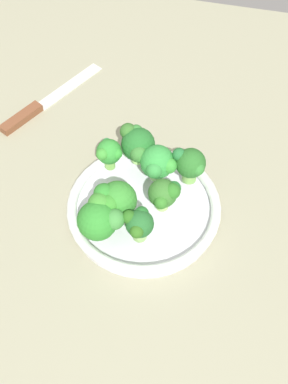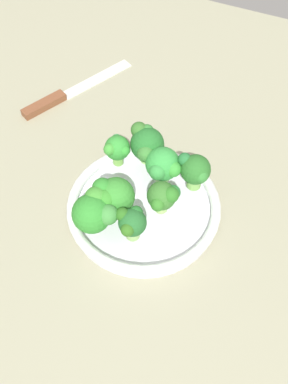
{
  "view_description": "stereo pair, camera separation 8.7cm",
  "coord_description": "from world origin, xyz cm",
  "px_view_note": "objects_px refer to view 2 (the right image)",
  "views": [
    {
      "loc": [
        10.99,
        -50.29,
        75.96
      ],
      "look_at": [
        -0.9,
        0.12,
        6.13
      ],
      "focal_mm": 49.14,
      "sensor_mm": 36.0,
      "label": 1
    },
    {
      "loc": [
        19.25,
        -47.6,
        75.96
      ],
      "look_at": [
        -0.9,
        0.12,
        6.13
      ],
      "focal_mm": 49.14,
      "sensor_mm": 36.0,
      "label": 2
    }
  ],
  "objects_px": {
    "broccoli_floret_3": "(195,170)",
    "broccoli_floret_6": "(117,148)",
    "knife": "(64,95)",
    "broccoli_floret_2": "(163,166)",
    "broccoli_floret_5": "(94,212)",
    "broccoli_floret_0": "(130,222)",
    "broccoli_floret_4": "(146,144)",
    "broccoli_floret_1": "(163,197)",
    "broccoli_floret_7": "(113,196)",
    "bowl": "(144,208)"
  },
  "relations": [
    {
      "from": "broccoli_floret_3",
      "to": "broccoli_floret_6",
      "type": "xyz_separation_m",
      "value": [
        -0.14,
        -0.0,
        -0.0
      ]
    },
    {
      "from": "broccoli_floret_0",
      "to": "broccoli_floret_1",
      "type": "xyz_separation_m",
      "value": [
        0.03,
        0.06,
        -0.0
      ]
    },
    {
      "from": "broccoli_floret_7",
      "to": "knife",
      "type": "xyz_separation_m",
      "value": [
        -0.23,
        0.24,
        -0.07
      ]
    },
    {
      "from": "broccoli_floret_0",
      "to": "broccoli_floret_4",
      "type": "relative_size",
      "value": 0.86
    },
    {
      "from": "broccoli_floret_5",
      "to": "broccoli_floret_6",
      "type": "relative_size",
      "value": 1.23
    },
    {
      "from": "broccoli_floret_0",
      "to": "broccoli_floret_6",
      "type": "distance_m",
      "value": 0.15
    },
    {
      "from": "broccoli_floret_0",
      "to": "broccoli_floret_2",
      "type": "bearing_deg",
      "value": 86.79
    },
    {
      "from": "broccoli_floret_3",
      "to": "broccoli_floret_0",
      "type": "bearing_deg",
      "value": -114.09
    },
    {
      "from": "broccoli_floret_0",
      "to": "broccoli_floret_1",
      "type": "bearing_deg",
      "value": 64.71
    },
    {
      "from": "broccoli_floret_1",
      "to": "broccoli_floret_4",
      "type": "relative_size",
      "value": 0.86
    },
    {
      "from": "broccoli_floret_4",
      "to": "broccoli_floret_5",
      "type": "xyz_separation_m",
      "value": [
        -0.02,
        -0.16,
        -0.0
      ]
    },
    {
      "from": "broccoli_floret_2",
      "to": "broccoli_floret_6",
      "type": "relative_size",
      "value": 1.12
    },
    {
      "from": "broccoli_floret_4",
      "to": "broccoli_floret_5",
      "type": "bearing_deg",
      "value": -97.33
    },
    {
      "from": "broccoli_floret_0",
      "to": "broccoli_floret_2",
      "type": "xyz_separation_m",
      "value": [
        0.01,
        0.13,
        0.0
      ]
    },
    {
      "from": "broccoli_floret_1",
      "to": "broccoli_floret_6",
      "type": "distance_m",
      "value": 0.13
    },
    {
      "from": "broccoli_floret_1",
      "to": "broccoli_floret_4",
      "type": "height_order",
      "value": "broccoli_floret_4"
    },
    {
      "from": "broccoli_floret_4",
      "to": "broccoli_floret_1",
      "type": "bearing_deg",
      "value": -53.78
    },
    {
      "from": "broccoli_floret_3",
      "to": "knife",
      "type": "relative_size",
      "value": 0.28
    },
    {
      "from": "broccoli_floret_4",
      "to": "knife",
      "type": "bearing_deg",
      "value": 154.0
    },
    {
      "from": "broccoli_floret_1",
      "to": "broccoli_floret_7",
      "type": "height_order",
      "value": "broccoli_floret_7"
    },
    {
      "from": "broccoli_floret_2",
      "to": "broccoli_floret_4",
      "type": "height_order",
      "value": "broccoli_floret_4"
    },
    {
      "from": "broccoli_floret_4",
      "to": "broccoli_floret_7",
      "type": "distance_m",
      "value": 0.13
    },
    {
      "from": "broccoli_floret_1",
      "to": "broccoli_floret_4",
      "type": "xyz_separation_m",
      "value": [
        -0.07,
        0.09,
        0.0
      ]
    },
    {
      "from": "broccoli_floret_5",
      "to": "broccoli_floret_6",
      "type": "height_order",
      "value": "broccoli_floret_5"
    },
    {
      "from": "knife",
      "to": "broccoli_floret_2",
      "type": "bearing_deg",
      "value": -27.65
    },
    {
      "from": "broccoli_floret_4",
      "to": "broccoli_floret_7",
      "type": "bearing_deg",
      "value": -92.64
    },
    {
      "from": "broccoli_floret_1",
      "to": "broccoli_floret_7",
      "type": "distance_m",
      "value": 0.08
    },
    {
      "from": "bowl",
      "to": "broccoli_floret_3",
      "type": "distance_m",
      "value": 0.11
    },
    {
      "from": "broccoli_floret_7",
      "to": "knife",
      "type": "relative_size",
      "value": 0.3
    },
    {
      "from": "broccoli_floret_7",
      "to": "broccoli_floret_6",
      "type": "bearing_deg",
      "value": 111.06
    },
    {
      "from": "broccoli_floret_6",
      "to": "bowl",
      "type": "bearing_deg",
      "value": -38.98
    },
    {
      "from": "broccoli_floret_0",
      "to": "broccoli_floret_3",
      "type": "distance_m",
      "value": 0.15
    },
    {
      "from": "broccoli_floret_1",
      "to": "broccoli_floret_3",
      "type": "height_order",
      "value": "broccoli_floret_3"
    },
    {
      "from": "broccoli_floret_1",
      "to": "broccoli_floret_7",
      "type": "relative_size",
      "value": 0.84
    },
    {
      "from": "knife",
      "to": "broccoli_floret_0",
      "type": "bearing_deg",
      "value": -44.99
    },
    {
      "from": "broccoli_floret_5",
      "to": "broccoli_floret_0",
      "type": "bearing_deg",
      "value": 6.38
    },
    {
      "from": "broccoli_floret_1",
      "to": "broccoli_floret_2",
      "type": "xyz_separation_m",
      "value": [
        -0.02,
        0.06,
        0.0
      ]
    },
    {
      "from": "bowl",
      "to": "broccoli_floret_6",
      "type": "height_order",
      "value": "broccoli_floret_6"
    },
    {
      "from": "broccoli_floret_2",
      "to": "broccoli_floret_4",
      "type": "relative_size",
      "value": 0.97
    },
    {
      "from": "broccoli_floret_0",
      "to": "broccoli_floret_6",
      "type": "height_order",
      "value": "same"
    },
    {
      "from": "broccoli_floret_0",
      "to": "broccoli_floret_3",
      "type": "bearing_deg",
      "value": 65.91
    },
    {
      "from": "broccoli_floret_2",
      "to": "broccoli_floret_7",
      "type": "distance_m",
      "value": 0.11
    },
    {
      "from": "broccoli_floret_0",
      "to": "broccoli_floret_4",
      "type": "xyz_separation_m",
      "value": [
        -0.04,
        0.16,
        0.0
      ]
    },
    {
      "from": "broccoli_floret_2",
      "to": "broccoli_floret_4",
      "type": "xyz_separation_m",
      "value": [
        -0.04,
        0.03,
        0.0
      ]
    },
    {
      "from": "broccoli_floret_1",
      "to": "knife",
      "type": "bearing_deg",
      "value": 145.55
    },
    {
      "from": "bowl",
      "to": "knife",
      "type": "bearing_deg",
      "value": 142.7
    },
    {
      "from": "broccoli_floret_5",
      "to": "broccoli_floret_3",
      "type": "bearing_deg",
      "value": 49.87
    },
    {
      "from": "broccoli_floret_3",
      "to": "broccoli_floret_4",
      "type": "relative_size",
      "value": 0.97
    },
    {
      "from": "knife",
      "to": "broccoli_floret_4",
      "type": "bearing_deg",
      "value": -26.0
    },
    {
      "from": "bowl",
      "to": "broccoli_floret_6",
      "type": "xyz_separation_m",
      "value": [
        -0.08,
        0.06,
        0.05
      ]
    }
  ]
}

